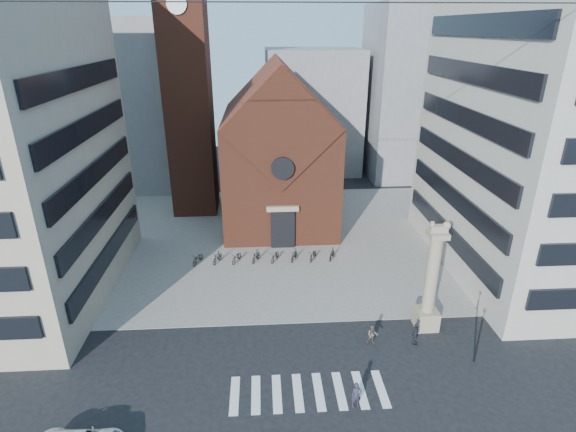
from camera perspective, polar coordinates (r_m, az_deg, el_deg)
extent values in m
plane|color=black|center=(32.03, 0.99, -17.74)|extent=(120.00, 120.00, 0.00)
cube|color=gray|center=(48.03, -0.79, -2.83)|extent=(46.00, 30.00, 0.05)
cube|color=brown|center=(51.47, -1.16, 6.09)|extent=(12.00, 16.00, 12.00)
cube|color=brown|center=(50.46, -1.24, 12.76)|extent=(12.00, 15.40, 12.00)
cube|color=brown|center=(42.27, -0.74, 10.78)|extent=(11.76, 0.50, 11.76)
cylinder|color=black|center=(42.71, -0.69, 6.06)|extent=(2.20, 0.30, 2.20)
cube|color=black|center=(45.25, -0.67, -1.76)|extent=(2.40, 0.30, 4.00)
cube|color=tan|center=(44.29, -0.68, 0.92)|extent=(3.20, 0.40, 0.50)
cube|color=brown|center=(53.16, -12.67, 16.02)|extent=(5.00, 5.00, 30.00)
cylinder|color=white|center=(50.32, -13.98, 24.71)|extent=(2.00, 0.20, 2.00)
cube|color=gray|center=(67.42, -19.52, 13.20)|extent=(16.00, 14.00, 22.00)
cube|color=gray|center=(70.70, 3.08, 13.18)|extent=(14.00, 12.00, 18.00)
cube|color=gray|center=(71.02, 16.81, 14.78)|extent=(16.00, 14.00, 24.00)
cube|color=tan|center=(35.93, 17.10, -12.32)|extent=(1.60, 1.60, 1.50)
cylinder|color=tan|center=(33.97, 17.83, -7.12)|extent=(0.90, 0.90, 6.00)
cube|color=tan|center=(32.55, 18.50, -2.22)|extent=(1.30, 1.30, 0.40)
cube|color=tan|center=(32.39, 18.58, -1.58)|extent=(1.20, 0.50, 0.55)
sphere|color=tan|center=(32.51, 19.54, -1.14)|extent=(0.56, 0.56, 0.56)
cube|color=tan|center=(32.06, 17.84, -0.96)|extent=(0.25, 0.15, 0.35)
cylinder|color=black|center=(33.19, 23.00, -14.38)|extent=(0.12, 0.12, 3.50)
imported|color=black|center=(32.01, 23.60, -11.29)|extent=(0.13, 0.16, 0.80)
imported|color=#2B2838|center=(28.74, 8.68, -21.57)|extent=(0.66, 0.48, 1.69)
imported|color=#5B4E49|center=(33.36, 10.67, -14.60)|extent=(0.87, 0.75, 1.54)
imported|color=#27282E|center=(33.84, 15.86, -14.28)|extent=(0.66, 1.12, 1.79)
imported|color=black|center=(43.73, -11.36, -5.30)|extent=(1.33, 1.97, 0.98)
imported|color=black|center=(43.48, -8.96, -5.20)|extent=(1.18, 1.86, 1.09)
imported|color=black|center=(43.36, -6.53, -5.23)|extent=(1.33, 1.97, 0.98)
imported|color=black|center=(43.27, -4.09, -5.11)|extent=(1.18, 1.86, 1.09)
imported|color=black|center=(43.31, -1.65, -5.11)|extent=(1.33, 1.97, 0.98)
imported|color=black|center=(43.37, 0.79, -4.98)|extent=(1.18, 1.86, 1.09)
imported|color=black|center=(43.56, 3.20, -4.97)|extent=(1.33, 1.97, 0.98)
imported|color=black|center=(43.78, 5.60, -4.82)|extent=(1.18, 1.86, 1.09)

